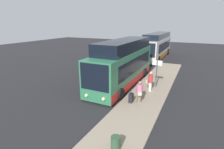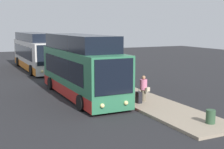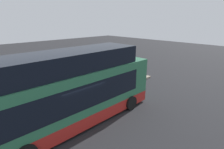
% 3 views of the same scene
% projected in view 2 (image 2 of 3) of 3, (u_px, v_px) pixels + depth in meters
% --- Properties ---
extents(ground, '(80.00, 80.00, 0.00)m').
position_uv_depth(ground, '(79.00, 96.00, 21.04)').
color(ground, '#232326').
extents(platform, '(20.00, 2.89, 0.15)m').
position_uv_depth(platform, '(120.00, 91.00, 22.33)').
color(platform, gray).
rests_on(platform, ground).
extents(bus_lead, '(10.22, 2.82, 4.11)m').
position_uv_depth(bus_lead, '(80.00, 69.00, 20.79)').
color(bus_lead, '#2D704C').
rests_on(bus_lead, ground).
extents(bus_second, '(12.18, 2.83, 3.95)m').
position_uv_depth(bus_second, '(35.00, 53.00, 33.58)').
color(bus_second, silver).
rests_on(bus_second, ground).
extents(passenger_boarding, '(0.69, 0.56, 1.57)m').
position_uv_depth(passenger_boarding, '(144.00, 88.00, 18.89)').
color(passenger_boarding, '#6B604C').
rests_on(passenger_boarding, platform).
extents(passenger_waiting, '(0.36, 0.53, 1.67)m').
position_uv_depth(passenger_waiting, '(127.00, 80.00, 21.10)').
color(passenger_waiting, silver).
rests_on(passenger_waiting, platform).
extents(suitcase, '(0.40, 0.26, 0.91)m').
position_uv_depth(suitcase, '(139.00, 97.00, 18.49)').
color(suitcase, black).
rests_on(suitcase, platform).
extents(sign_post, '(0.10, 0.84, 2.45)m').
position_uv_depth(sign_post, '(122.00, 68.00, 22.10)').
color(sign_post, '#4C4C51').
rests_on(sign_post, platform).
extents(trash_bin, '(0.44, 0.44, 0.65)m').
position_uv_depth(trash_bin, '(211.00, 117.00, 14.62)').
color(trash_bin, '#2D4C33').
rests_on(trash_bin, platform).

